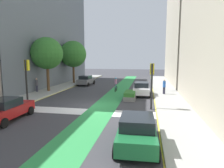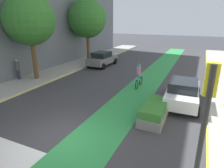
{
  "view_description": "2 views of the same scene",
  "coord_description": "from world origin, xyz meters",
  "px_view_note": "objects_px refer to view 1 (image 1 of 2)",
  "views": [
    {
      "loc": [
        5.2,
        -16.69,
        4.37
      ],
      "look_at": [
        1.09,
        5.41,
        1.34
      ],
      "focal_mm": 30.87,
      "sensor_mm": 36.0,
      "label": 1
    },
    {
      "loc": [
        5.2,
        -5.85,
        5.05
      ],
      "look_at": [
        0.87,
        3.62,
        1.55
      ],
      "focal_mm": 31.25,
      "sensor_mm": 36.0,
      "label": 2
    }
  ],
  "objects_px": {
    "traffic_signal_near_left": "(27,74)",
    "street_tree_near": "(47,53)",
    "car_white_right_far": "(141,89)",
    "median_planter": "(130,96)",
    "car_red_left_near": "(6,109)",
    "pedestrian_sidewalk_right_a": "(164,86)",
    "car_green_right_near": "(137,130)",
    "cyclist_in_lane": "(116,84)",
    "pedestrian_sidewalk_left_a": "(37,85)",
    "car_grey_left_far": "(86,80)",
    "traffic_signal_near_right": "(152,77)",
    "street_tree_far": "(73,54)"
  },
  "relations": [
    {
      "from": "traffic_signal_near_right",
      "to": "pedestrian_sidewalk_right_a",
      "type": "height_order",
      "value": "traffic_signal_near_right"
    },
    {
      "from": "car_white_right_far",
      "to": "median_planter",
      "type": "distance_m",
      "value": 2.78
    },
    {
      "from": "street_tree_near",
      "to": "car_white_right_far",
      "type": "bearing_deg",
      "value": -0.49
    },
    {
      "from": "traffic_signal_near_left",
      "to": "street_tree_near",
      "type": "height_order",
      "value": "street_tree_near"
    },
    {
      "from": "cyclist_in_lane",
      "to": "pedestrian_sidewalk_right_a",
      "type": "distance_m",
      "value": 6.21
    },
    {
      "from": "cyclist_in_lane",
      "to": "pedestrian_sidewalk_right_a",
      "type": "bearing_deg",
      "value": -13.2
    },
    {
      "from": "street_tree_far",
      "to": "car_grey_left_far",
      "type": "bearing_deg",
      "value": -28.14
    },
    {
      "from": "traffic_signal_near_right",
      "to": "traffic_signal_near_left",
      "type": "height_order",
      "value": "traffic_signal_near_left"
    },
    {
      "from": "traffic_signal_near_right",
      "to": "median_planter",
      "type": "distance_m",
      "value": 4.86
    },
    {
      "from": "car_green_right_near",
      "to": "pedestrian_sidewalk_left_a",
      "type": "bearing_deg",
      "value": 136.4
    },
    {
      "from": "street_tree_far",
      "to": "median_planter",
      "type": "bearing_deg",
      "value": -45.91
    },
    {
      "from": "traffic_signal_near_left",
      "to": "median_planter",
      "type": "distance_m",
      "value": 10.33
    },
    {
      "from": "car_grey_left_far",
      "to": "street_tree_far",
      "type": "height_order",
      "value": "street_tree_far"
    },
    {
      "from": "cyclist_in_lane",
      "to": "pedestrian_sidewalk_left_a",
      "type": "xyz_separation_m",
      "value": [
        -9.71,
        -2.73,
        0.05
      ]
    },
    {
      "from": "traffic_signal_near_right",
      "to": "car_red_left_near",
      "type": "distance_m",
      "value": 11.44
    },
    {
      "from": "street_tree_near",
      "to": "median_planter",
      "type": "xyz_separation_m",
      "value": [
        10.87,
        -2.62,
        -4.56
      ]
    },
    {
      "from": "traffic_signal_near_right",
      "to": "cyclist_in_lane",
      "type": "height_order",
      "value": "traffic_signal_near_right"
    },
    {
      "from": "traffic_signal_near_right",
      "to": "street_tree_near",
      "type": "xyz_separation_m",
      "value": [
        -13.04,
        6.27,
        2.2
      ]
    },
    {
      "from": "pedestrian_sidewalk_left_a",
      "to": "traffic_signal_near_right",
      "type": "bearing_deg",
      "value": -20.87
    },
    {
      "from": "car_grey_left_far",
      "to": "car_green_right_near",
      "type": "bearing_deg",
      "value": -65.37
    },
    {
      "from": "traffic_signal_near_left",
      "to": "pedestrian_sidewalk_left_a",
      "type": "relative_size",
      "value": 2.47
    },
    {
      "from": "street_tree_near",
      "to": "car_grey_left_far",
      "type": "bearing_deg",
      "value": 68.64
    },
    {
      "from": "car_green_right_near",
      "to": "street_tree_near",
      "type": "bearing_deg",
      "value": 132.0
    },
    {
      "from": "car_grey_left_far",
      "to": "median_planter",
      "type": "height_order",
      "value": "car_grey_left_far"
    },
    {
      "from": "car_green_right_near",
      "to": "median_planter",
      "type": "height_order",
      "value": "car_green_right_near"
    },
    {
      "from": "car_green_right_near",
      "to": "cyclist_in_lane",
      "type": "relative_size",
      "value": 2.3
    },
    {
      "from": "car_grey_left_far",
      "to": "pedestrian_sidewalk_right_a",
      "type": "xyz_separation_m",
      "value": [
        11.88,
        -6.62,
        0.25
      ]
    },
    {
      "from": "traffic_signal_near_left",
      "to": "car_red_left_near",
      "type": "distance_m",
      "value": 4.44
    },
    {
      "from": "traffic_signal_near_right",
      "to": "pedestrian_sidewalk_left_a",
      "type": "distance_m",
      "value": 15.25
    },
    {
      "from": "cyclist_in_lane",
      "to": "pedestrian_sidewalk_right_a",
      "type": "xyz_separation_m",
      "value": [
        6.05,
        -1.42,
        0.08
      ]
    },
    {
      "from": "street_tree_far",
      "to": "cyclist_in_lane",
      "type": "bearing_deg",
      "value": -37.98
    },
    {
      "from": "street_tree_near",
      "to": "pedestrian_sidewalk_right_a",
      "type": "bearing_deg",
      "value": 1.73
    },
    {
      "from": "traffic_signal_near_left",
      "to": "pedestrian_sidewalk_right_a",
      "type": "distance_m",
      "value": 14.94
    },
    {
      "from": "car_red_left_near",
      "to": "street_tree_far",
      "type": "relative_size",
      "value": 0.59
    },
    {
      "from": "car_grey_left_far",
      "to": "traffic_signal_near_left",
      "type": "bearing_deg",
      "value": -92.61
    },
    {
      "from": "traffic_signal_near_left",
      "to": "street_tree_near",
      "type": "xyz_separation_m",
      "value": [
        -2.1,
        7.45,
        2.0
      ]
    },
    {
      "from": "traffic_signal_near_left",
      "to": "car_green_right_near",
      "type": "height_order",
      "value": "traffic_signal_near_left"
    },
    {
      "from": "pedestrian_sidewalk_right_a",
      "to": "pedestrian_sidewalk_left_a",
      "type": "distance_m",
      "value": 15.81
    },
    {
      "from": "car_red_left_near",
      "to": "street_tree_far",
      "type": "distance_m",
      "value": 20.35
    },
    {
      "from": "traffic_signal_near_left",
      "to": "car_green_right_near",
      "type": "relative_size",
      "value": 0.99
    },
    {
      "from": "car_green_right_near",
      "to": "street_tree_far",
      "type": "bearing_deg",
      "value": 118.75
    },
    {
      "from": "car_white_right_far",
      "to": "street_tree_near",
      "type": "relative_size",
      "value": 0.62
    },
    {
      "from": "traffic_signal_near_left",
      "to": "car_grey_left_far",
      "type": "xyz_separation_m",
      "value": [
        0.66,
        14.51,
        -2.16
      ]
    },
    {
      "from": "car_green_right_near",
      "to": "street_tree_far",
      "type": "distance_m",
      "value": 25.5
    },
    {
      "from": "traffic_signal_near_right",
      "to": "median_planter",
      "type": "relative_size",
      "value": 1.4
    },
    {
      "from": "median_planter",
      "to": "car_red_left_near",
      "type": "bearing_deg",
      "value": -132.69
    },
    {
      "from": "cyclist_in_lane",
      "to": "car_grey_left_far",
      "type": "bearing_deg",
      "value": 138.27
    },
    {
      "from": "car_white_right_far",
      "to": "cyclist_in_lane",
      "type": "height_order",
      "value": "cyclist_in_lane"
    },
    {
      "from": "car_red_left_near",
      "to": "street_tree_far",
      "type": "height_order",
      "value": "street_tree_far"
    },
    {
      "from": "pedestrian_sidewalk_left_a",
      "to": "car_red_left_near",
      "type": "bearing_deg",
      "value": -68.71
    }
  ]
}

